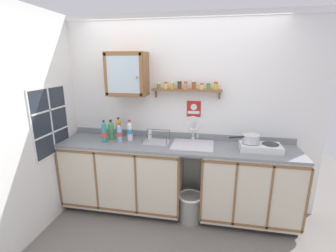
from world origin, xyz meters
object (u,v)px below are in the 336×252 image
Objects in this scene: wall_cabinet at (127,74)px; sink at (193,145)px; bottle_detergent_teal_2 at (104,132)px; trash_bin at (190,207)px; saucepan at (251,138)px; warning_sign at (194,109)px; bottle_soda_green_1 at (111,131)px; bottle_juice_amber_4 at (119,129)px; bottle_water_blue_3 at (120,134)px; dish_rack at (155,141)px; bottle_opaque_white_0 at (130,131)px; hot_plate_stove at (260,147)px.

sink is at bearing -6.24° from wall_cabinet.
wall_cabinet is (0.27, 0.19, 0.73)m from bottle_detergent_teal_2.
wall_cabinet reaches higher than trash_bin.
wall_cabinet is (-1.54, 0.13, 0.72)m from saucepan.
warning_sign reaches higher than sink.
bottle_juice_amber_4 is (0.10, 0.04, 0.02)m from bottle_soda_green_1.
trash_bin is at bearing -17.28° from wall_cabinet.
warning_sign is at bearing 9.62° from wall_cabinet.
bottle_detergent_teal_2 is (-0.04, -0.12, 0.01)m from bottle_soda_green_1.
bottle_juice_amber_4 is at bearing 20.40° from bottle_soda_green_1.
bottle_water_blue_3 is at bearing 174.55° from trash_bin.
bottle_detergent_teal_2 is at bearing -178.09° from saucepan.
saucepan is 1.17m from dish_rack.
wall_cabinet reaches higher than bottle_water_blue_3.
sink is at bearing 4.97° from bottle_detergent_teal_2.
saucepan is 1.52m from bottle_opaque_white_0.
warning_sign reaches higher than bottle_water_blue_3.
hot_plate_stove is at bearing -19.79° from warning_sign.
trash_bin is at bearing -88.44° from sink.
saucepan is 1.68m from bottle_juice_amber_4.
bottle_opaque_white_0 reaches higher than bottle_water_blue_3.
bottle_detergent_teal_2 is 0.20m from bottle_water_blue_3.
bottle_detergent_teal_2 is (-0.30, -0.13, 0.00)m from bottle_opaque_white_0.
hot_plate_stove is 1.80m from bottle_juice_amber_4.
warning_sign is (0.84, 0.14, -0.45)m from wall_cabinet.
bottle_detergent_teal_2 is at bearing -156.90° from bottle_opaque_white_0.
dish_rack is (-1.16, 0.03, -0.11)m from saucepan.
bottle_opaque_white_0 is 1.05× the size of bottle_water_blue_3.
hot_plate_stove is 1.89m from bottle_soda_green_1.
bottle_detergent_teal_2 is at bearing -131.75° from bottle_juice_amber_4.
warning_sign is at bearing 158.50° from saucepan.
warning_sign is at bearing 19.47° from bottle_water_blue_3.
bottle_water_blue_3 reaches higher than hot_plate_stove.
bottle_water_blue_3 is 1.26× the size of warning_sign.
hot_plate_stove is at bearing -5.17° from wall_cabinet.
bottle_soda_green_1 reaches higher than trash_bin.
saucepan is 1.25× the size of bottle_detergent_teal_2.
bottle_water_blue_3 is at bearing -178.30° from saucepan.
warning_sign is (0.91, 0.32, 0.29)m from bottle_water_blue_3.
bottle_water_blue_3 is at bearing -32.74° from bottle_soda_green_1.
sink is 1.53× the size of dish_rack.
sink is 2.47× the size of warning_sign.
bottle_opaque_white_0 is (-1.63, 0.08, 0.09)m from hot_plate_stove.
bottle_opaque_white_0 reaches higher than trash_bin.
saucepan is 1.35× the size of bottle_soda_green_1.
bottle_juice_amber_4 is (0.14, 0.15, 0.01)m from bottle_detergent_teal_2.
bottle_water_blue_3 is at bearing -64.29° from bottle_juice_amber_4.
trash_bin is at bearing -10.01° from bottle_soda_green_1.
hot_plate_stove is 1.75× the size of bottle_soda_green_1.
bottle_juice_amber_4 is 0.53m from dish_rack.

